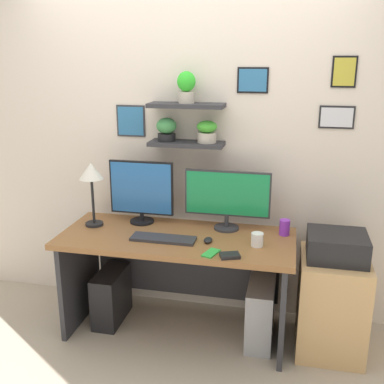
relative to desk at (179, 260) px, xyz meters
The scene contains 16 objects.
ground_plane 0.54m from the desk, 90.00° to the right, with size 8.00×8.00×0.00m, color tan.
back_wall_assembly 0.90m from the desk, 89.64° to the left, with size 4.40×0.24×2.70m.
desk is the anchor object (origin of this frame).
monitor_left 0.58m from the desk, 153.01° to the left, with size 0.48×0.18×0.47m.
monitor_right 0.57m from the desk, 26.99° to the left, with size 0.61×0.18×0.43m.
keyboard 0.27m from the desk, 114.93° to the right, with size 0.44×0.14×0.02m, color #2D2D33.
computer_mouse 0.35m from the desk, 26.53° to the right, with size 0.06×0.09×0.03m, color black.
desk_lamp 0.87m from the desk, behind, with size 0.17×0.17×0.47m.
cell_phone 0.47m from the desk, 46.18° to the right, with size 0.07×0.14×0.01m, color green.
coffee_mug 0.63m from the desk, 11.27° to the right, with size 0.08×0.08×0.09m, color white.
scissors_tray 0.57m from the desk, 38.48° to the right, with size 0.12×0.08×0.02m, color black.
water_cup 0.79m from the desk, ahead, with size 0.07×0.07×0.11m, color purple.
drawer_cabinet 1.09m from the desk, ahead, with size 0.44×0.50×0.67m, color tan.
printer 1.09m from the desk, ahead, with size 0.38×0.34×0.17m, color black.
computer_tower_left 0.63m from the desk, behind, with size 0.18×0.40×0.40m, color black.
computer_tower_right 0.68m from the desk, ahead, with size 0.18×0.40×0.44m, color #99999E.
Camera 1 is at (0.74, -2.86, 1.94)m, focal length 42.87 mm.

